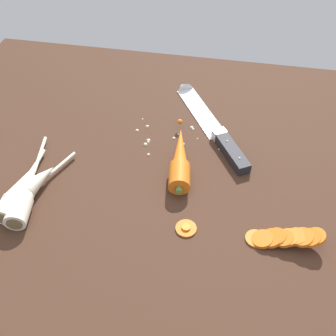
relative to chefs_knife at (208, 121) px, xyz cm
name	(u,v)px	position (x,y,z in cm)	size (l,w,h in cm)	color
ground_plane	(170,173)	(-6.05, -15.68, -2.65)	(120.00, 90.00, 4.00)	#42281C
chefs_knife	(208,121)	(0.00, 0.00, 0.00)	(20.82, 31.46, 4.18)	silver
whole_carrot	(180,159)	(-4.04, -15.25, 1.45)	(6.58, 21.41, 4.20)	orange
parsnip_front	(26,191)	(-31.08, -29.03, 1.33)	(6.87, 23.86, 4.00)	silver
parsnip_mid_left	(18,193)	(-32.33, -29.82, 1.33)	(4.41, 19.08, 4.00)	silver
parsnip_mid_right	(33,185)	(-30.43, -27.39, 1.33)	(8.48, 16.72, 4.00)	silver
carrot_slice_stack	(285,238)	(16.73, -30.22, 0.78)	(13.07, 4.30, 3.84)	orange
carrot_slice_stray_near	(186,228)	(-0.32, -30.59, -0.29)	(3.78, 3.78, 0.70)	orange
mince_crumbs	(168,136)	(-8.09, -6.74, -0.29)	(19.47, 12.14, 0.87)	silver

